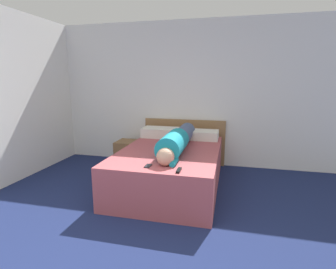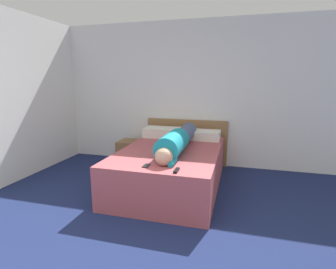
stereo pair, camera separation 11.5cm
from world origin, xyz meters
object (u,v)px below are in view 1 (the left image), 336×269
bed (170,168)px  cell_phone (148,166)px  nightstand (129,153)px  person_lying (177,141)px  pillow_near_headboard (161,132)px  pillow_second (200,135)px  tv_remote (179,170)px

bed → cell_phone: size_ratio=15.93×
nightstand → person_lying: size_ratio=0.27×
bed → person_lying: person_lying is taller
pillow_near_headboard → cell_phone: pillow_near_headboard is taller
nightstand → pillow_second: (1.32, -0.00, 0.41)m
bed → cell_phone: 0.87m
tv_remote → person_lying: bearing=102.7°
bed → tv_remote: (0.30, -0.90, 0.30)m
person_lying → pillow_second: size_ratio=2.82×
bed → pillow_near_headboard: (-0.36, 0.77, 0.37)m
nightstand → pillow_near_headboard: (0.62, -0.00, 0.42)m
pillow_near_headboard → nightstand: bearing=180.0°
person_lying → cell_phone: (-0.19, -0.78, -0.14)m
person_lying → tv_remote: size_ratio=11.25×
person_lying → pillow_second: (0.23, 0.82, -0.07)m
person_lying → pillow_second: person_lying is taller
pillow_near_headboard → person_lying: bearing=-60.1°
nightstand → person_lying: 1.44m
nightstand → pillow_near_headboard: pillow_near_headboard is taller
nightstand → pillow_second: 1.38m
person_lying → pillow_near_headboard: bearing=119.9°
bed → nightstand: bed is taller
nightstand → pillow_near_headboard: bearing=-0.0°
pillow_second → bed: bearing=-114.1°
cell_phone → pillow_second: bearing=75.0°
pillow_second → tv_remote: bearing=-91.4°
person_lying → cell_phone: person_lying is taller
bed → pillow_near_headboard: size_ratio=3.29×
pillow_near_headboard → pillow_second: size_ratio=1.05×
bed → pillow_second: 0.92m
tv_remote → pillow_second: bearing=88.6°
nightstand → tv_remote: (1.28, -1.67, 0.35)m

